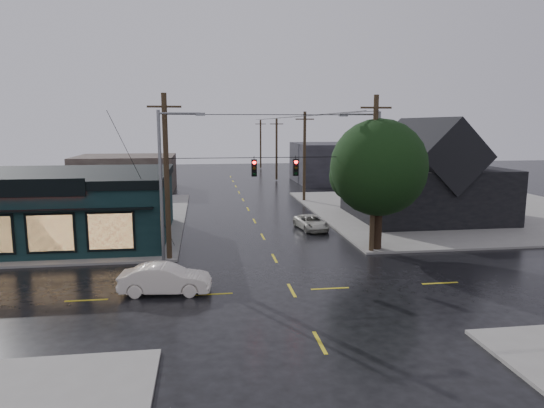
{
  "coord_description": "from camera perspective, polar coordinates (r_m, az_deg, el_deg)",
  "views": [
    {
      "loc": [
        -4.3,
        -23.14,
        8.34
      ],
      "look_at": [
        -0.21,
        5.63,
        3.53
      ],
      "focal_mm": 32.0,
      "sensor_mm": 36.0,
      "label": 1
    }
  ],
  "objects": [
    {
      "name": "corner_tree",
      "position": [
        32.31,
        12.44,
        4.18
      ],
      "size": [
        6.33,
        6.33,
        8.57
      ],
      "color": "black",
      "rests_on": "ground"
    },
    {
      "name": "ne_building",
      "position": [
        44.71,
        17.56,
        3.99
      ],
      "size": [
        12.6,
        11.6,
        8.75
      ],
      "color": "black",
      "rests_on": "ground"
    },
    {
      "name": "bg_building_east",
      "position": [
        71.32,
        8.49,
        4.83
      ],
      "size": [
        14.0,
        12.0,
        5.6
      ],
      "primitive_type": "cube",
      "color": "#242428",
      "rests_on": "ground"
    },
    {
      "name": "streetlight_ne",
      "position": [
        33.43,
        11.99,
        -5.26
      ],
      "size": [
        5.4,
        0.3,
        9.15
      ],
      "primitive_type": null,
      "color": "slate",
      "rests_on": "ground"
    },
    {
      "name": "streetlight_nw",
      "position": [
        30.22,
        -12.61,
        -6.86
      ],
      "size": [
        5.4,
        0.3,
        9.15
      ],
      "primitive_type": null,
      "color": "slate",
      "rests_on": "ground"
    },
    {
      "name": "suv_silver",
      "position": [
        38.79,
        4.64,
        -2.19
      ],
      "size": [
        2.47,
        4.35,
        1.15
      ],
      "primitive_type": "imported",
      "rotation": [
        0.0,
        0.0,
        0.14
      ],
      "color": "#B4B2A6",
      "rests_on": "ground"
    },
    {
      "name": "sidewalk_nw",
      "position": [
        46.64,
        -27.63,
        -1.9
      ],
      "size": [
        28.0,
        28.0,
        0.15
      ],
      "primitive_type": "cube",
      "color": "gray",
      "rests_on": "ground"
    },
    {
      "name": "utility_pole_far_c",
      "position": [
        92.16,
        -1.34,
        4.2
      ],
      "size": [
        2.0,
        0.32,
        9.15
      ],
      "primitive_type": null,
      "color": "black",
      "rests_on": "ground"
    },
    {
      "name": "pizza_shop",
      "position": [
        38.08,
        -24.31,
        -0.18
      ],
      "size": [
        16.3,
        12.34,
        4.9
      ],
      "color": "black",
      "rests_on": "ground"
    },
    {
      "name": "bg_building_west",
      "position": [
        64.17,
        -16.79,
        3.5
      ],
      "size": [
        12.0,
        10.0,
        4.4
      ],
      "primitive_type": "cube",
      "color": "#312624",
      "rests_on": "ground"
    },
    {
      "name": "sedan_cream",
      "position": [
        24.89,
        -12.44,
        -8.62
      ],
      "size": [
        4.6,
        1.98,
        1.47
      ],
      "primitive_type": "imported",
      "rotation": [
        0.0,
        0.0,
        1.47
      ],
      "color": "silver",
      "rests_on": "ground"
    },
    {
      "name": "utility_pole_far_a",
      "position": [
        52.93,
        3.78,
        0.31
      ],
      "size": [
        2.0,
        0.32,
        9.65
      ],
      "primitive_type": null,
      "color": "black",
      "rests_on": "ground"
    },
    {
      "name": "utility_pole_ne",
      "position": [
        32.63,
        11.58,
        -5.61
      ],
      "size": [
        2.0,
        0.32,
        10.15
      ],
      "primitive_type": null,
      "color": "black",
      "rests_on": "ground"
    },
    {
      "name": "utility_pole_nw",
      "position": [
        30.87,
        -11.95,
        -6.49
      ],
      "size": [
        2.0,
        0.32,
        10.15
      ],
      "primitive_type": null,
      "color": "black",
      "rests_on": "ground"
    },
    {
      "name": "sidewalk_ne",
      "position": [
        50.2,
        20.99,
        -0.71
      ],
      "size": [
        28.0,
        28.0,
        0.15
      ],
      "primitive_type": "cube",
      "color": "gray",
      "rests_on": "ground"
    },
    {
      "name": "span_signal_assembly",
      "position": [
        30.08,
        0.34,
        4.36
      ],
      "size": [
        13.0,
        0.48,
        1.23
      ],
      "color": "black",
      "rests_on": "ground"
    },
    {
      "name": "utility_pole_far_b",
      "position": [
        72.44,
        0.53,
        2.78
      ],
      "size": [
        2.0,
        0.32,
        9.15
      ],
      "primitive_type": null,
      "color": "black",
      "rests_on": "ground"
    },
    {
      "name": "ground_plane",
      "position": [
        24.97,
        2.33,
        -10.12
      ],
      "size": [
        160.0,
        160.0,
        0.0
      ],
      "primitive_type": "plane",
      "color": "black"
    }
  ]
}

